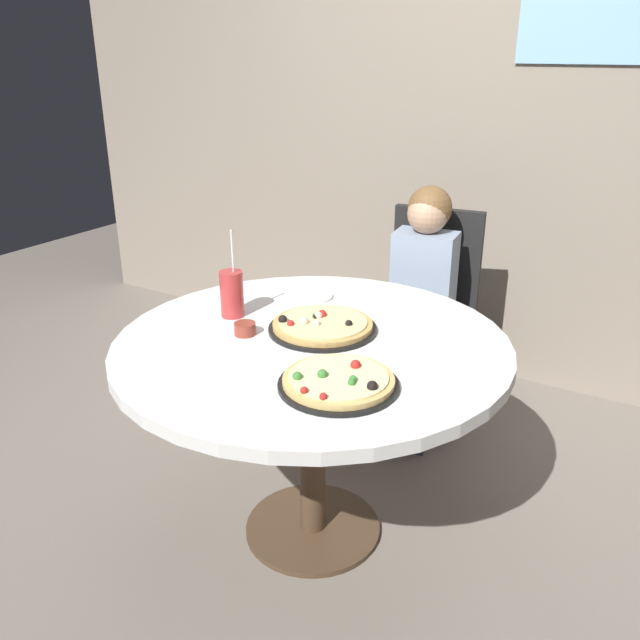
# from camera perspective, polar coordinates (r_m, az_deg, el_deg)

# --- Properties ---
(ground_plane) EXTENTS (8.00, 8.00, 0.00)m
(ground_plane) POSITION_cam_1_polar(r_m,az_deg,el_deg) (2.50, -0.62, -17.61)
(ground_plane) COLOR slate
(wall_with_window) EXTENTS (5.20, 0.14, 2.90)m
(wall_with_window) POSITION_cam_1_polar(r_m,az_deg,el_deg) (3.40, 14.69, 19.20)
(wall_with_window) COLOR gray
(wall_with_window) RESTS_ON ground_plane
(dining_table) EXTENTS (1.26, 1.26, 0.75)m
(dining_table) POSITION_cam_1_polar(r_m,az_deg,el_deg) (2.13, -0.70, -3.99)
(dining_table) COLOR white
(dining_table) RESTS_ON ground_plane
(chair_wooden) EXTENTS (0.45, 0.45, 0.95)m
(chair_wooden) POSITION_cam_1_polar(r_m,az_deg,el_deg) (3.03, 9.35, 1.36)
(chair_wooden) COLOR black
(chair_wooden) RESTS_ON ground_plane
(diner_child) EXTENTS (0.30, 0.42, 1.08)m
(diner_child) POSITION_cam_1_polar(r_m,az_deg,el_deg) (2.88, 8.30, -0.68)
(diner_child) COLOR #3F4766
(diner_child) RESTS_ON ground_plane
(pizza_veggie) EXTENTS (0.36, 0.36, 0.05)m
(pizza_veggie) POSITION_cam_1_polar(r_m,az_deg,el_deg) (2.15, 0.19, -0.49)
(pizza_veggie) COLOR black
(pizza_veggie) RESTS_ON dining_table
(pizza_cheese) EXTENTS (0.33, 0.33, 0.05)m
(pizza_cheese) POSITION_cam_1_polar(r_m,az_deg,el_deg) (1.80, 1.61, -5.33)
(pizza_cheese) COLOR black
(pizza_cheese) RESTS_ON dining_table
(soda_cup) EXTENTS (0.08, 0.08, 0.31)m
(soda_cup) POSITION_cam_1_polar(r_m,az_deg,el_deg) (2.27, -7.61, 2.27)
(soda_cup) COLOR #B73333
(soda_cup) RESTS_ON dining_table
(sauce_bowl) EXTENTS (0.07, 0.07, 0.04)m
(sauce_bowl) POSITION_cam_1_polar(r_m,az_deg,el_deg) (2.14, -6.49, -0.75)
(sauce_bowl) COLOR brown
(sauce_bowl) RESTS_ON dining_table
(plate_small) EXTENTS (0.18, 0.18, 0.01)m
(plate_small) POSITION_cam_1_polar(r_m,az_deg,el_deg) (2.45, -1.01, 2.09)
(plate_small) COLOR white
(plate_small) RESTS_ON dining_table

